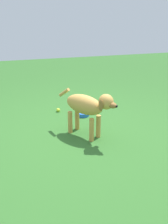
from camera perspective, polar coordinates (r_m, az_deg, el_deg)
ground at (r=3.37m, az=0.39°, el=-5.05°), size 14.00×14.00×0.00m
dog at (r=3.10m, az=0.82°, el=1.42°), size 0.87×0.56×0.67m
tennis_ball_0 at (r=4.13m, az=-6.33°, el=0.50°), size 0.07×0.07×0.07m
tennis_ball_1 at (r=4.17m, az=0.85°, el=0.85°), size 0.07×0.07×0.07m
water_bowl at (r=3.94m, az=-0.32°, el=-0.48°), size 0.22×0.22×0.06m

